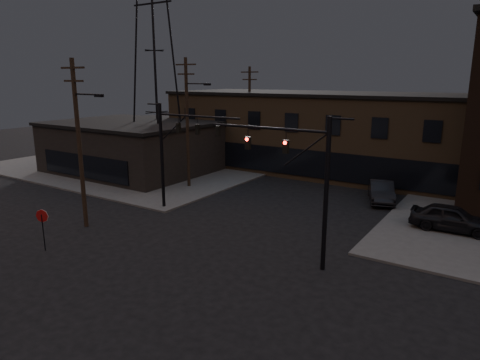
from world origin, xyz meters
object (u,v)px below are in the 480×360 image
(traffic_signal_near, at_px, (306,175))
(car_crossing, at_px, (381,191))
(stop_sign, at_px, (42,220))
(parked_car_lot_a, at_px, (452,218))
(traffic_signal_far, at_px, (174,145))

(traffic_signal_near, relative_size, car_crossing, 1.54)
(stop_sign, height_order, parked_car_lot_a, stop_sign)
(traffic_signal_far, distance_m, parked_car_lot_a, 19.47)
(traffic_signal_near, relative_size, stop_sign, 3.23)
(traffic_signal_near, xyz_separation_m, stop_sign, (-13.36, -6.49, -3.09))
(traffic_signal_far, xyz_separation_m, stop_sign, (-1.28, -9.99, -3.17))
(traffic_signal_near, height_order, car_crossing, traffic_signal_near)
(parked_car_lot_a, bearing_deg, traffic_signal_far, 107.17)
(traffic_signal_near, bearing_deg, stop_sign, -154.10)
(traffic_signal_far, bearing_deg, stop_sign, -97.32)
(traffic_signal_near, distance_m, parked_car_lot_a, 12.01)
(traffic_signal_near, distance_m, car_crossing, 15.08)
(car_crossing, bearing_deg, traffic_signal_far, -157.79)
(traffic_signal_far, relative_size, car_crossing, 1.54)
(traffic_signal_near, height_order, parked_car_lot_a, traffic_signal_near)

